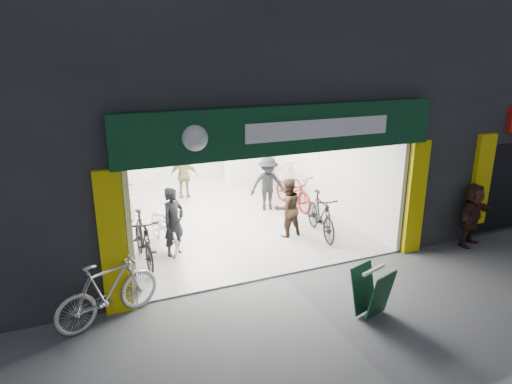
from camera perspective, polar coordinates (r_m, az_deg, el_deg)
ground at (r=9.56m, az=3.29°, el=-10.45°), size 60.00×60.00×0.00m
building at (r=13.40m, az=-2.51°, el=16.76°), size 17.00×10.27×8.00m
bike_left_front at (r=10.91m, az=-11.43°, el=-4.18°), size 0.86×2.01×1.03m
bike_left_midfront at (r=10.12m, az=-13.92°, el=-5.76°), size 0.58×1.90×1.14m
bike_left_midback at (r=13.64m, az=-16.48°, el=-0.43°), size 0.68×1.74×0.90m
bike_left_back at (r=13.15m, az=-15.94°, el=-0.98°), size 0.65×1.60×0.94m
bike_right_front at (r=11.37m, az=8.10°, el=-2.88°), size 0.84×1.91×1.11m
bike_right_mid at (r=13.38m, az=4.66°, el=0.17°), size 0.78×1.98×1.02m
bike_right_back at (r=14.62m, az=3.42°, el=2.04°), size 0.94×2.06×1.19m
parked_bike at (r=8.24m, az=-17.98°, el=-11.67°), size 1.96×1.23×1.14m
customer_a at (r=10.25m, az=-10.26°, el=-3.80°), size 0.70×0.64×1.61m
customer_b at (r=11.18m, az=3.94°, el=-2.01°), size 0.79×0.64×1.51m
customer_c at (r=12.95m, az=1.51°, el=0.96°), size 1.11×0.74×1.59m
customer_d at (r=14.20m, az=-8.96°, el=2.01°), size 0.94×0.70×1.49m
pedestrian_far at (r=11.82m, az=25.41°, el=-2.58°), size 1.48×0.91×1.52m
sandwich_board at (r=8.31m, az=14.30°, el=-11.85°), size 0.71×0.72×0.86m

